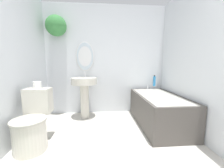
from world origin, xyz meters
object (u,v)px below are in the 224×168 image
at_px(toilet_paper_roll, 37,85).
at_px(toilet, 33,124).
at_px(bathtub, 158,109).
at_px(shampoo_bottle, 154,81).
at_px(pedestal_sink, 84,89).

bearing_deg(toilet_paper_roll, toilet, -90.00).
xyz_separation_m(bathtub, toilet_paper_roll, (-1.97, -0.33, 0.53)).
height_order(bathtub, toilet_paper_roll, toilet_paper_roll).
xyz_separation_m(shampoo_bottle, toilet_paper_roll, (-2.12, -0.93, 0.07)).
xyz_separation_m(pedestal_sink, bathtub, (1.40, -0.46, -0.33)).
bearing_deg(toilet_paper_roll, bathtub, 9.49).
distance_m(pedestal_sink, toilet_paper_roll, 1.00).
xyz_separation_m(toilet, shampoo_bottle, (2.12, 1.15, 0.42)).
bearing_deg(pedestal_sink, toilet_paper_roll, -126.25).
bearing_deg(pedestal_sink, shampoo_bottle, 5.25).
relative_size(pedestal_sink, shampoo_bottle, 3.88).
distance_m(pedestal_sink, bathtub, 1.50).
height_order(pedestal_sink, bathtub, pedestal_sink).
height_order(toilet, shampoo_bottle, shampoo_bottle).
height_order(toilet, bathtub, toilet).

